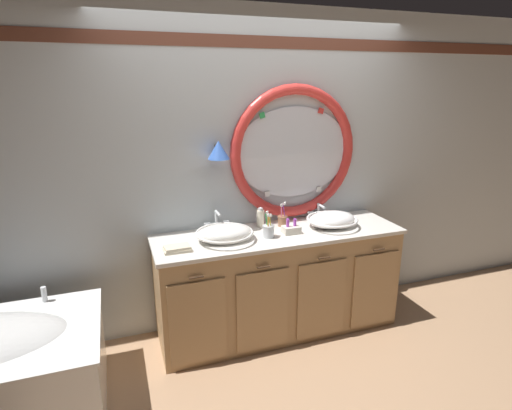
{
  "coord_description": "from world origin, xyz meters",
  "views": [
    {
      "loc": [
        -1.16,
        -2.61,
        2.03
      ],
      "look_at": [
        -0.15,
        0.25,
        1.12
      ],
      "focal_mm": 28.99,
      "sensor_mm": 36.0,
      "label": 1
    }
  ],
  "objects_px": {
    "sink_basin_right": "(332,219)",
    "toiletry_basket": "(291,229)",
    "toothbrush_holder_right": "(283,220)",
    "folded_hand_towel": "(177,249)",
    "soap_dispenser": "(260,218)",
    "sink_basin_left": "(224,233)",
    "toothbrush_holder_left": "(268,230)"
  },
  "relations": [
    {
      "from": "soap_dispenser",
      "to": "toiletry_basket",
      "type": "bearing_deg",
      "value": -52.49
    },
    {
      "from": "toothbrush_holder_right",
      "to": "toiletry_basket",
      "type": "bearing_deg",
      "value": -90.84
    },
    {
      "from": "sink_basin_left",
      "to": "sink_basin_right",
      "type": "bearing_deg",
      "value": 0.0
    },
    {
      "from": "sink_basin_left",
      "to": "toothbrush_holder_right",
      "type": "distance_m",
      "value": 0.57
    },
    {
      "from": "toothbrush_holder_right",
      "to": "folded_hand_towel",
      "type": "distance_m",
      "value": 0.95
    },
    {
      "from": "toothbrush_holder_left",
      "to": "toiletry_basket",
      "type": "xyz_separation_m",
      "value": [
        0.2,
        0.03,
        -0.02
      ]
    },
    {
      "from": "toothbrush_holder_right",
      "to": "folded_hand_towel",
      "type": "xyz_separation_m",
      "value": [
        -0.91,
        -0.24,
        -0.03
      ]
    },
    {
      "from": "toothbrush_holder_left",
      "to": "toiletry_basket",
      "type": "bearing_deg",
      "value": 7.28
    },
    {
      "from": "sink_basin_left",
      "to": "toothbrush_holder_right",
      "type": "bearing_deg",
      "value": 16.3
    },
    {
      "from": "sink_basin_right",
      "to": "soap_dispenser",
      "type": "xyz_separation_m",
      "value": [
        -0.55,
        0.21,
        0.01
      ]
    },
    {
      "from": "sink_basin_right",
      "to": "toothbrush_holder_right",
      "type": "bearing_deg",
      "value": 157.07
    },
    {
      "from": "soap_dispenser",
      "to": "toothbrush_holder_right",
      "type": "bearing_deg",
      "value": -14.57
    },
    {
      "from": "toothbrush_holder_right",
      "to": "soap_dispenser",
      "type": "height_order",
      "value": "toothbrush_holder_right"
    },
    {
      "from": "toothbrush_holder_right",
      "to": "soap_dispenser",
      "type": "xyz_separation_m",
      "value": [
        -0.18,
        0.05,
        0.02
      ]
    },
    {
      "from": "toothbrush_holder_left",
      "to": "soap_dispenser",
      "type": "bearing_deg",
      "value": 83.9
    },
    {
      "from": "toothbrush_holder_right",
      "to": "toiletry_basket",
      "type": "height_order",
      "value": "toothbrush_holder_right"
    },
    {
      "from": "folded_hand_towel",
      "to": "toiletry_basket",
      "type": "bearing_deg",
      "value": 3.85
    },
    {
      "from": "toothbrush_holder_left",
      "to": "toothbrush_holder_right",
      "type": "height_order",
      "value": "toothbrush_holder_left"
    },
    {
      "from": "soap_dispenser",
      "to": "folded_hand_towel",
      "type": "bearing_deg",
      "value": -158.43
    },
    {
      "from": "sink_basin_right",
      "to": "toiletry_basket",
      "type": "bearing_deg",
      "value": -176.4
    },
    {
      "from": "sink_basin_left",
      "to": "sink_basin_right",
      "type": "xyz_separation_m",
      "value": [
        0.92,
        0.0,
        0.0
      ]
    },
    {
      "from": "sink_basin_left",
      "to": "toiletry_basket",
      "type": "height_order",
      "value": "toiletry_basket"
    },
    {
      "from": "toothbrush_holder_right",
      "to": "folded_hand_towel",
      "type": "height_order",
      "value": "toothbrush_holder_right"
    },
    {
      "from": "toothbrush_holder_left",
      "to": "soap_dispenser",
      "type": "xyz_separation_m",
      "value": [
        0.03,
        0.26,
        0.02
      ]
    },
    {
      "from": "soap_dispenser",
      "to": "sink_basin_left",
      "type": "bearing_deg",
      "value": -150.64
    },
    {
      "from": "soap_dispenser",
      "to": "folded_hand_towel",
      "type": "height_order",
      "value": "soap_dispenser"
    },
    {
      "from": "toothbrush_holder_right",
      "to": "soap_dispenser",
      "type": "bearing_deg",
      "value": 165.43
    },
    {
      "from": "sink_basin_right",
      "to": "toothbrush_holder_left",
      "type": "xyz_separation_m",
      "value": [
        -0.58,
        -0.05,
        -0.01
      ]
    },
    {
      "from": "toothbrush_holder_right",
      "to": "folded_hand_towel",
      "type": "relative_size",
      "value": 1.07
    },
    {
      "from": "soap_dispenser",
      "to": "toiletry_basket",
      "type": "relative_size",
      "value": 1.25
    },
    {
      "from": "sink_basin_left",
      "to": "sink_basin_right",
      "type": "height_order",
      "value": "sink_basin_right"
    },
    {
      "from": "toothbrush_holder_right",
      "to": "sink_basin_left",
      "type": "bearing_deg",
      "value": -163.7
    }
  ]
}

